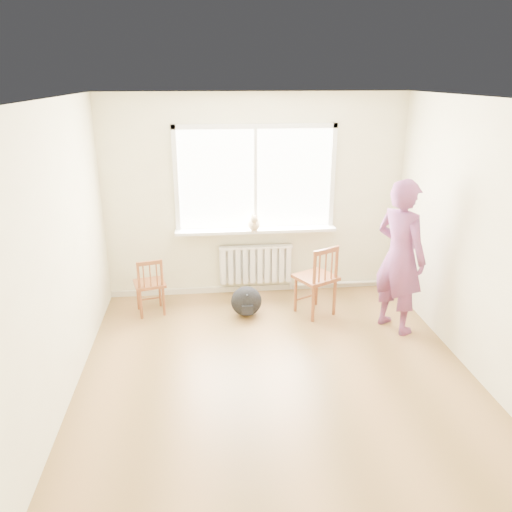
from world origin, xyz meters
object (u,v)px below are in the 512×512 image
object	(u,v)px
chair_left	(150,286)
chair_right	(318,280)
cat	(254,223)
backpack	(246,301)
person	(400,257)

from	to	relation	value
chair_left	chair_right	size ratio (longest dim) A/B	0.82
cat	backpack	distance (m)	1.04
chair_left	person	size ratio (longest dim) A/B	0.41
cat	backpack	xyz separation A→B (m)	(-0.16, -0.57, -0.86)
person	cat	distance (m)	1.93
chair_right	person	bearing A→B (deg)	124.63
chair_right	person	xyz separation A→B (m)	(0.84, -0.45, 0.44)
chair_right	backpack	bearing A→B (deg)	-31.79
chair_left	cat	world-z (taller)	cat
person	backpack	bearing A→B (deg)	43.74
chair_right	chair_left	bearing A→B (deg)	-34.05
backpack	chair_left	bearing A→B (deg)	171.71
chair_right	backpack	world-z (taller)	chair_right
chair_left	cat	distance (m)	1.57
cat	person	bearing A→B (deg)	-32.56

